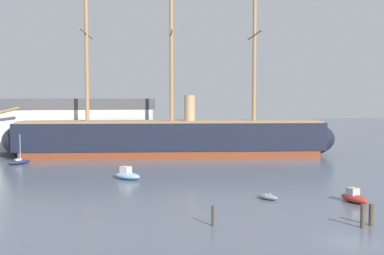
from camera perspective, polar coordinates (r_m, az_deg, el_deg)
name	(u,v)px	position (r m, az deg, el deg)	size (l,w,h in m)	color
ground_plane	(351,243)	(39.81, 19.02, -13.35)	(400.00, 400.00, 0.00)	slate
tall_ship	(172,138)	(90.83, -2.53, -1.27)	(70.36, 21.74, 34.24)	brown
motorboat_foreground_right	(354,197)	(54.64, 19.33, -8.12)	(2.06, 3.96, 1.59)	#B22D28
dinghy_near_centre	(268,197)	(53.79, 9.33, -8.41)	(2.22, 2.85, 0.62)	gray
motorboat_alongside_bow	(127,175)	(66.44, -7.99, -5.80)	(4.23, 4.43, 1.82)	#7FB2D6
sailboat_far_left	(19,162)	(85.95, -20.51, -3.98)	(4.08, 3.13, 5.25)	#1E284C
motorboat_distant_centre	(179,150)	(96.76, -1.57, -2.76)	(4.84, 2.07, 2.02)	orange
mooring_piling_nearest	(371,215)	(45.48, 21.21, -9.99)	(0.43, 0.43, 1.95)	#4C3D2D
mooring_piling_left_pair	(363,216)	(44.37, 20.28, -10.20)	(0.39, 0.39, 2.11)	#4C3D2D
mooring_piling_right_pair	(213,216)	(42.42, 2.58, -10.82)	(0.25, 0.25, 1.82)	#423323
dockside_warehouse_left	(27,126)	(103.75, -19.68, 0.22)	(56.96, 13.66, 16.78)	#565659
seagull_in_flight	(248,77)	(59.59, 6.93, 6.25)	(0.44, 1.39, 0.14)	silver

